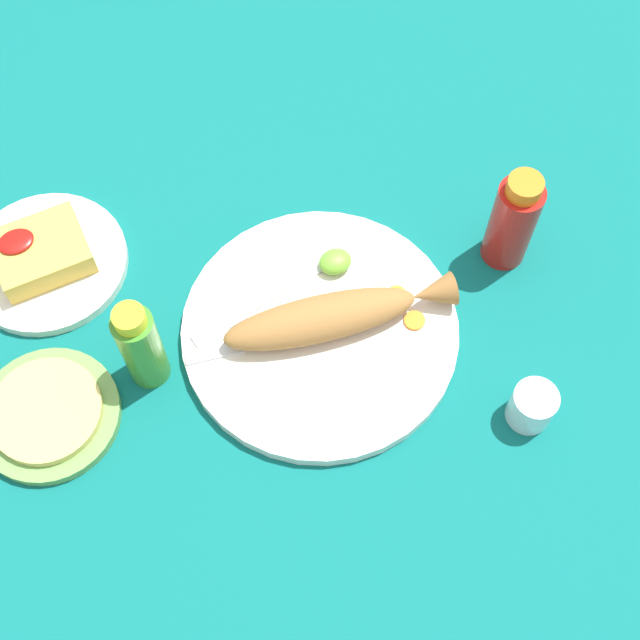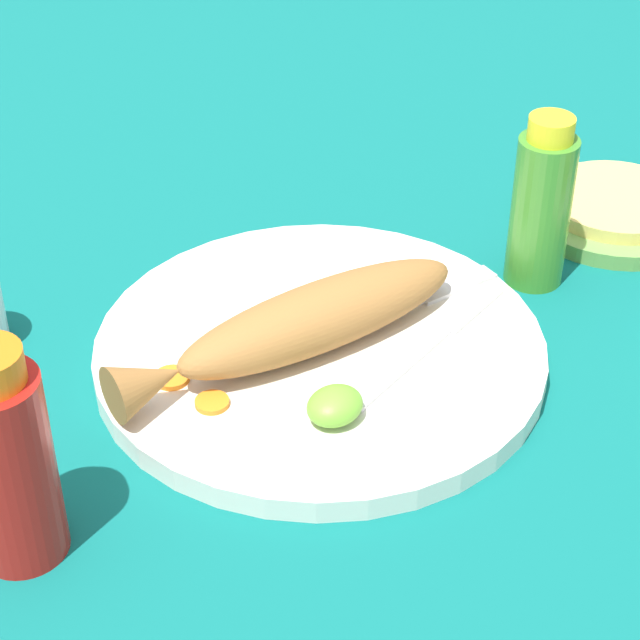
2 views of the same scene
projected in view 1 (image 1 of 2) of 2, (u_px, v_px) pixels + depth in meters
ground_plane at (320, 334)px, 1.09m from camera, size 4.00×4.00×0.00m
main_plate at (320, 331)px, 1.08m from camera, size 0.34×0.34×0.02m
fried_fish at (334, 315)px, 1.06m from camera, size 0.29×0.10×0.05m
fork_near at (251, 344)px, 1.06m from camera, size 0.18×0.05×0.00m
fork_far at (250, 309)px, 1.08m from camera, size 0.19×0.04×0.00m
carrot_slice_near at (415, 321)px, 1.08m from camera, size 0.03×0.03×0.00m
carrot_slice_mid at (396, 293)px, 1.09m from camera, size 0.02×0.02×0.00m
lime_wedge_main at (335, 262)px, 1.10m from camera, size 0.04×0.04×0.02m
hot_sauce_bottle_red at (513, 221)px, 1.08m from camera, size 0.06×0.06×0.15m
hot_sauce_bottle_green at (141, 346)px, 1.01m from camera, size 0.05×0.05×0.15m
salt_cup at (531, 407)px, 1.02m from camera, size 0.05×0.05×0.05m
side_plate_fries at (47, 263)px, 1.13m from camera, size 0.20×0.20×0.01m
fries_pile at (41, 252)px, 1.11m from camera, size 0.11×0.09×0.04m
tortilla_plate at (49, 415)px, 1.03m from camera, size 0.17×0.17×0.01m
tortilla_stack at (46, 411)px, 1.02m from camera, size 0.13×0.13×0.01m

